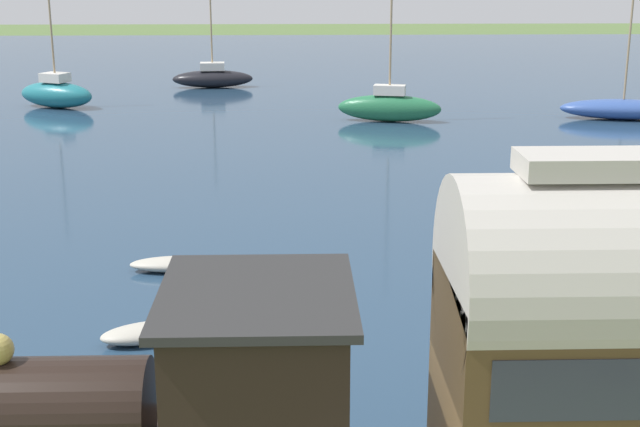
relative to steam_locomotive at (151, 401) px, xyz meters
The scene contains 8 objects.
harbor_water 42.97m from the steam_locomotive, ahead, with size 80.00×80.00×0.01m.
steam_locomotive is the anchor object (origin of this frame).
sailboat_blue 35.91m from the steam_locomotive, 28.24° to the right, with size 2.65×5.93×7.55m.
sailboat_black 43.42m from the steam_locomotive, ahead, with size 1.90×4.77×6.07m.
sailboat_green 31.96m from the steam_locomotive, 10.89° to the right, with size 2.15×4.89×8.63m.
sailboat_teal 37.42m from the steam_locomotive, 15.96° to the left, with size 3.24×4.49×6.90m.
rowboat_off_pier 11.13m from the steam_locomotive, ahead, with size 0.79×2.38×0.34m.
rowboat_near_shore 7.22m from the steam_locomotive, ahead, with size 1.31×2.01×0.35m.
Camera 1 is at (-9.00, 0.66, 7.01)m, focal length 50.00 mm.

